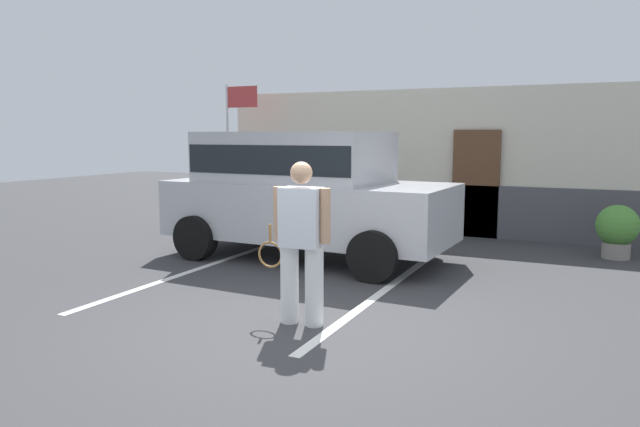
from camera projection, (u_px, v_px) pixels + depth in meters
ground_plane at (299, 330)px, 6.05m from camera, size 40.00×40.00×0.00m
parking_stripe_0 at (185, 273)px, 8.50m from camera, size 0.12×4.40×0.01m
parking_stripe_1 at (376, 297)px, 7.27m from camera, size 0.12×4.40×0.01m
house_frontage at (448, 166)px, 11.80m from camera, size 9.81×0.40×2.92m
parked_suv at (302, 188)px, 9.47m from camera, size 4.69×2.34×2.05m
tennis_player_man at (301, 241)px, 6.12m from camera, size 0.90×0.29×1.73m
potted_plant_by_porch at (617, 229)px, 9.48m from camera, size 0.67×0.67×0.88m
flag_pole at (235, 129)px, 12.80m from camera, size 0.80×0.05×3.09m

